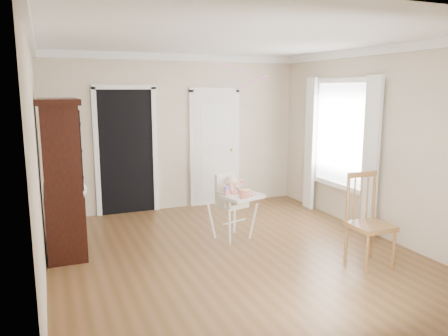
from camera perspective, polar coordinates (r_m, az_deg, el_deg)
name	(u,v)px	position (r m, az deg, el deg)	size (l,w,h in m)	color
floor	(234,255)	(5.75, 1.28, -11.24)	(5.00, 5.00, 0.00)	brown
ceiling	(235,38)	(5.38, 1.40, 16.60)	(5.00, 5.00, 0.00)	white
wall_back	(177,133)	(7.74, -6.14, 4.62)	(4.50, 4.50, 0.00)	beige
wall_left	(37,163)	(4.95, -23.25, 0.63)	(5.00, 5.00, 0.00)	beige
wall_right	(378,143)	(6.62, 19.49, 3.13)	(5.00, 5.00, 0.00)	beige
crown_molding	(235,43)	(5.37, 1.40, 15.96)	(4.50, 5.00, 0.12)	white
doorway	(126,149)	(7.55, -12.64, 2.44)	(1.06, 0.05, 2.22)	black
closet_door	(215,149)	(7.98, -1.20, 2.49)	(0.96, 0.09, 2.13)	white
window_right	(339,141)	(7.20, 14.81, 3.40)	(0.13, 1.84, 2.30)	white
high_chair	(233,199)	(6.16, 1.13, -4.05)	(0.70, 0.79, 0.94)	white
baby	(232,190)	(6.15, 1.00, -2.88)	(0.30, 0.22, 0.39)	beige
cake	(246,193)	(5.95, 2.83, -3.34)	(0.22, 0.22, 0.10)	silver
sippy_cup	(227,192)	(5.93, 0.33, -3.09)	(0.08, 0.08, 0.19)	pink
china_cabinet	(62,177)	(5.99, -20.39, -1.06)	(0.53, 1.18, 1.99)	black
dining_chair	(369,223)	(5.58, 18.38, -6.80)	(0.46, 0.46, 1.12)	brown
streamer	(227,66)	(5.53, 0.45, 13.20)	(0.03, 0.50, 0.02)	pink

